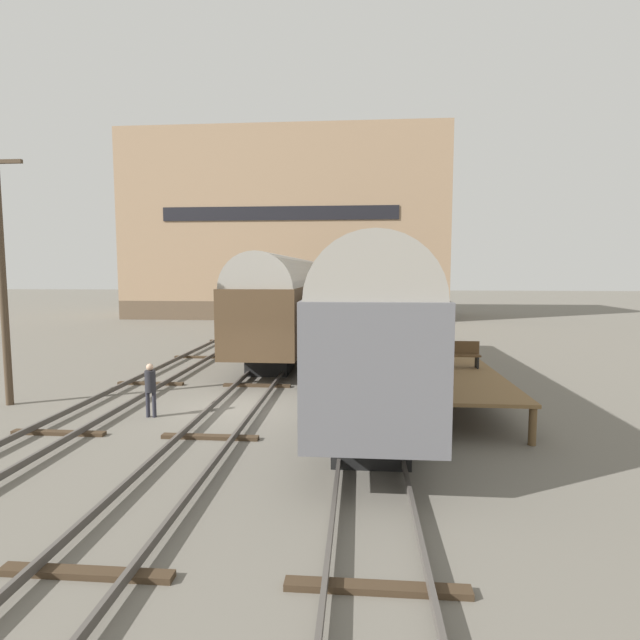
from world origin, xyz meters
TOP-DOWN VIEW (x-y plane):
  - ground_plane at (0.00, 0.00)m, footprint 200.00×200.00m
  - track_left at (-4.21, 0.00)m, footprint 2.60×60.00m
  - track_middle at (0.00, 0.00)m, footprint 2.60×60.00m
  - track_right at (4.21, 0.00)m, footprint 2.60×60.00m
  - train_car_brown at (0.00, 12.03)m, footprint 3.08×18.79m
  - train_car_grey at (4.21, 2.07)m, footprint 2.85×17.46m
  - station_platform at (7.02, 3.70)m, footprint 2.97×13.28m
  - bench at (7.39, 1.94)m, footprint 1.40×0.40m
  - person_worker at (-2.38, -1.21)m, footprint 0.32×0.32m
  - utility_pole at (-7.67, -0.21)m, footprint 1.80×0.24m
  - warehouse_building at (-3.23, 33.92)m, footprint 29.79×11.31m

SIDE VIEW (x-z plane):
  - ground_plane at x=0.00m, z-range 0.00..0.00m
  - track_left at x=-4.21m, z-range 0.01..0.27m
  - track_middle at x=0.00m, z-range 0.01..0.27m
  - track_right at x=4.21m, z-range 0.01..0.27m
  - person_worker at x=-2.38m, z-range 0.16..1.82m
  - station_platform at x=7.02m, z-range 0.46..1.55m
  - bench at x=7.39m, z-range 1.12..2.03m
  - train_car_brown at x=0.00m, z-range 0.35..5.55m
  - train_car_grey at x=4.21m, z-range 0.38..5.59m
  - utility_pole at x=-7.67m, z-range 0.16..9.13m
  - warehouse_building at x=-3.23m, z-range 0.00..17.20m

